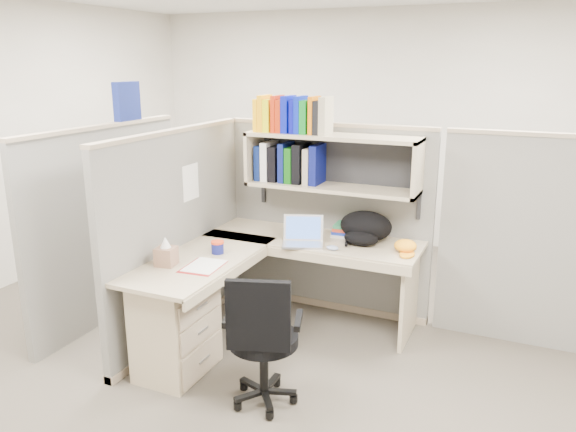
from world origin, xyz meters
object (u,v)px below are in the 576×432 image
at_px(laptop, 303,231).
at_px(backpack, 364,228).
at_px(task_chair, 263,360).
at_px(desk, 216,303).
at_px(snack_canister, 218,247).

height_order(laptop, backpack, backpack).
relative_size(laptop, task_chair, 0.34).
relative_size(desk, backpack, 4.20).
distance_m(snack_canister, task_chair, 1.03).
height_order(desk, snack_canister, snack_canister).
bearing_deg(task_chair, snack_canister, 137.72).
xyz_separation_m(desk, snack_canister, (-0.11, 0.23, 0.34)).
distance_m(desk, snack_canister, 0.42).
xyz_separation_m(snack_canister, task_chair, (0.68, -0.62, -0.46)).
bearing_deg(desk, laptop, 58.70).
xyz_separation_m(backpack, snack_canister, (-0.92, -0.69, -0.07)).
distance_m(desk, laptop, 0.87).
bearing_deg(snack_canister, task_chair, -42.28).
bearing_deg(snack_canister, laptop, 40.48).
bearing_deg(task_chair, laptop, 99.35).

